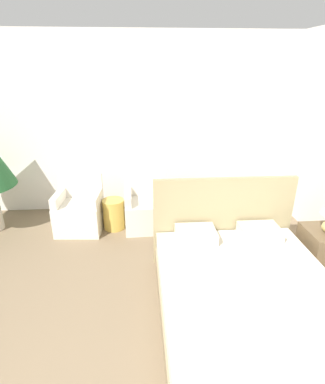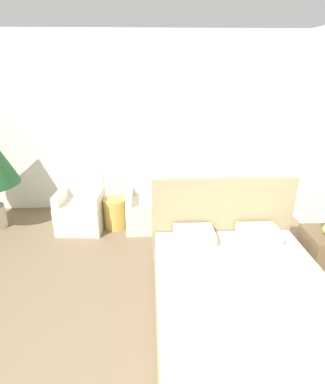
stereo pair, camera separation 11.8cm
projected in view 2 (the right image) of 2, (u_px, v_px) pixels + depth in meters
wall_back at (130, 127)px, 4.97m from camera, size 10.00×0.06×2.90m
bed at (243, 299)px, 2.94m from camera, size 1.76×2.23×1.15m
armchair_near_window_left at (81, 212)px, 4.65m from camera, size 0.71×0.62×0.85m
armchair_near_window_right at (148, 210)px, 4.69m from camera, size 0.69×0.59×0.85m
nightstand at (321, 253)px, 3.63m from camera, size 0.41×0.50×0.56m
side_table at (115, 213)px, 4.71m from camera, size 0.34×0.34×0.48m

